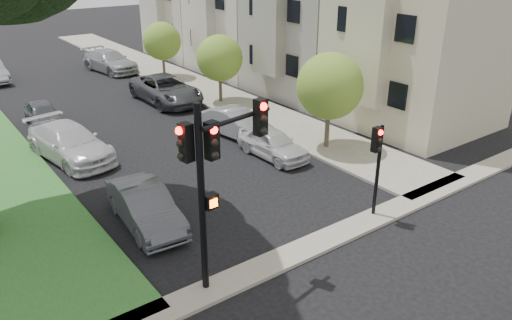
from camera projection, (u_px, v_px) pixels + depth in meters
ground at (358, 279)px, 14.41m from camera, size 140.00×140.00×0.00m
sidewalk_right at (175, 78)px, 35.78m from camera, size 3.50×44.00×0.12m
sidewalk_cross at (312, 246)px, 15.86m from camera, size 60.00×1.00×0.12m
small_tree_a at (330, 86)px, 22.36m from camera, size 3.03×3.03×4.54m
small_tree_b at (220, 58)px, 29.27m from camera, size 2.73×2.73×4.09m
small_tree_c at (162, 41)px, 34.82m from camera, size 2.65×2.65×3.97m
traffic_signal_main at (214, 163)px, 12.73m from camera, size 2.67×0.70×5.44m
traffic_signal_secondary at (377, 155)px, 16.70m from camera, size 0.43×0.35×3.42m
car_parked_0 at (273, 143)px, 22.41m from camera, size 1.64×3.87×1.31m
car_parked_1 at (236, 123)px, 24.85m from camera, size 2.06×4.32×1.37m
car_parked_2 at (166, 89)px, 30.18m from camera, size 2.70×5.78×1.60m
car_parked_4 at (110, 61)px, 37.50m from camera, size 3.04×5.69×1.57m
car_parked_5 at (145, 207)px, 16.90m from camera, size 1.82×4.40×1.42m
car_parked_6 at (70, 143)px, 22.16m from camera, size 2.99×5.58×1.54m
car_parked_7 at (43, 114)px, 26.23m from camera, size 1.82×3.91×1.30m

